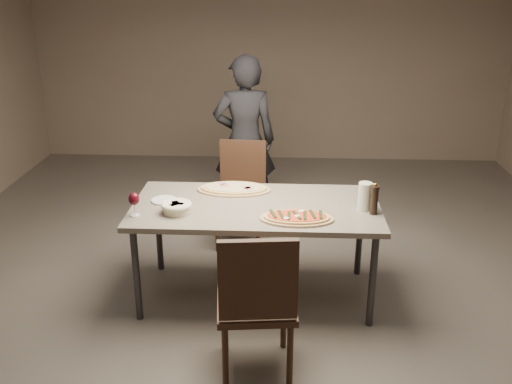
{
  "coord_description": "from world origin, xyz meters",
  "views": [
    {
      "loc": [
        0.19,
        -3.83,
        2.34
      ],
      "look_at": [
        0.0,
        0.0,
        0.85
      ],
      "focal_mm": 40.0,
      "sensor_mm": 36.0,
      "label": 1
    }
  ],
  "objects_px": {
    "pepper_mill_left": "(374,199)",
    "carafe": "(365,196)",
    "diner": "(245,141)",
    "dining_table": "(256,212)",
    "chair_far": "(241,187)",
    "chair_near": "(257,298)",
    "bread_basket": "(176,207)",
    "zucchini_pizza": "(297,218)",
    "ham_pizza": "(234,189)"
  },
  "relations": [
    {
      "from": "bread_basket",
      "to": "chair_far",
      "type": "height_order",
      "value": "chair_far"
    },
    {
      "from": "bread_basket",
      "to": "pepper_mill_left",
      "type": "distance_m",
      "value": 1.38
    },
    {
      "from": "bread_basket",
      "to": "chair_far",
      "type": "distance_m",
      "value": 1.23
    },
    {
      "from": "pepper_mill_left",
      "to": "carafe",
      "type": "relative_size",
      "value": 1.15
    },
    {
      "from": "carafe",
      "to": "chair_near",
      "type": "xyz_separation_m",
      "value": [
        -0.72,
        -0.91,
        -0.3
      ]
    },
    {
      "from": "ham_pizza",
      "to": "chair_near",
      "type": "distance_m",
      "value": 1.28
    },
    {
      "from": "pepper_mill_left",
      "to": "diner",
      "type": "bearing_deg",
      "value": 123.12
    },
    {
      "from": "diner",
      "to": "carafe",
      "type": "bearing_deg",
      "value": 115.73
    },
    {
      "from": "diner",
      "to": "dining_table",
      "type": "bearing_deg",
      "value": 89.94
    },
    {
      "from": "zucchini_pizza",
      "to": "bread_basket",
      "type": "xyz_separation_m",
      "value": [
        -0.84,
        0.08,
        0.03
      ]
    },
    {
      "from": "chair_near",
      "to": "ham_pizza",
      "type": "bearing_deg",
      "value": 94.92
    },
    {
      "from": "carafe",
      "to": "chair_far",
      "type": "xyz_separation_m",
      "value": [
        -0.95,
        1.01,
        -0.33
      ]
    },
    {
      "from": "ham_pizza",
      "to": "chair_near",
      "type": "xyz_separation_m",
      "value": [
        0.24,
        -1.24,
        -0.21
      ]
    },
    {
      "from": "dining_table",
      "to": "pepper_mill_left",
      "type": "height_order",
      "value": "pepper_mill_left"
    },
    {
      "from": "zucchini_pizza",
      "to": "chair_near",
      "type": "height_order",
      "value": "chair_near"
    },
    {
      "from": "ham_pizza",
      "to": "carafe",
      "type": "height_order",
      "value": "carafe"
    },
    {
      "from": "zucchini_pizza",
      "to": "chair_near",
      "type": "xyz_separation_m",
      "value": [
        -0.24,
        -0.7,
        -0.21
      ]
    },
    {
      "from": "dining_table",
      "to": "chair_near",
      "type": "xyz_separation_m",
      "value": [
        0.05,
        -0.96,
        -0.14
      ]
    },
    {
      "from": "carafe",
      "to": "chair_far",
      "type": "bearing_deg",
      "value": 133.32
    },
    {
      "from": "ham_pizza",
      "to": "chair_far",
      "type": "bearing_deg",
      "value": 102.77
    },
    {
      "from": "bread_basket",
      "to": "diner",
      "type": "relative_size",
      "value": 0.13
    },
    {
      "from": "carafe",
      "to": "diner",
      "type": "bearing_deg",
      "value": 123.02
    },
    {
      "from": "ham_pizza",
      "to": "chair_near",
      "type": "relative_size",
      "value": 0.58
    },
    {
      "from": "bread_basket",
      "to": "diner",
      "type": "height_order",
      "value": "diner"
    },
    {
      "from": "dining_table",
      "to": "chair_near",
      "type": "height_order",
      "value": "chair_near"
    },
    {
      "from": "chair_near",
      "to": "chair_far",
      "type": "height_order",
      "value": "chair_near"
    },
    {
      "from": "dining_table",
      "to": "zucchini_pizza",
      "type": "xyz_separation_m",
      "value": [
        0.29,
        -0.25,
        0.07
      ]
    },
    {
      "from": "dining_table",
      "to": "zucchini_pizza",
      "type": "bearing_deg",
      "value": -41.03
    },
    {
      "from": "ham_pizza",
      "to": "chair_far",
      "type": "height_order",
      "value": "chair_far"
    },
    {
      "from": "pepper_mill_left",
      "to": "chair_near",
      "type": "bearing_deg",
      "value": -133.1
    },
    {
      "from": "bread_basket",
      "to": "chair_near",
      "type": "relative_size",
      "value": 0.22
    },
    {
      "from": "pepper_mill_left",
      "to": "carafe",
      "type": "height_order",
      "value": "pepper_mill_left"
    },
    {
      "from": "dining_table",
      "to": "bread_basket",
      "type": "xyz_separation_m",
      "value": [
        -0.55,
        -0.18,
        0.1
      ]
    },
    {
      "from": "diner",
      "to": "chair_far",
      "type": "bearing_deg",
      "value": 82.75
    },
    {
      "from": "dining_table",
      "to": "bread_basket",
      "type": "bearing_deg",
      "value": -162.27
    },
    {
      "from": "ham_pizza",
      "to": "pepper_mill_left",
      "type": "xyz_separation_m",
      "value": [
        1.02,
        -0.41,
        0.09
      ]
    },
    {
      "from": "zucchini_pizza",
      "to": "chair_near",
      "type": "distance_m",
      "value": 0.77
    },
    {
      "from": "dining_table",
      "to": "pepper_mill_left",
      "type": "bearing_deg",
      "value": -8.61
    },
    {
      "from": "zucchini_pizza",
      "to": "ham_pizza",
      "type": "xyz_separation_m",
      "value": [
        -0.48,
        0.53,
        -0.0
      ]
    },
    {
      "from": "dining_table",
      "to": "carafe",
      "type": "distance_m",
      "value": 0.79
    },
    {
      "from": "zucchini_pizza",
      "to": "diner",
      "type": "height_order",
      "value": "diner"
    },
    {
      "from": "chair_near",
      "to": "diner",
      "type": "bearing_deg",
      "value": 89.61
    },
    {
      "from": "zucchini_pizza",
      "to": "pepper_mill_left",
      "type": "xyz_separation_m",
      "value": [
        0.54,
        0.13,
        0.09
      ]
    },
    {
      "from": "zucchini_pizza",
      "to": "diner",
      "type": "xyz_separation_m",
      "value": [
        -0.47,
        1.68,
        0.06
      ]
    },
    {
      "from": "zucchini_pizza",
      "to": "chair_far",
      "type": "distance_m",
      "value": 1.33
    },
    {
      "from": "chair_near",
      "to": "dining_table",
      "type": "bearing_deg",
      "value": 87.19
    },
    {
      "from": "dining_table",
      "to": "carafe",
      "type": "bearing_deg",
      "value": -3.42
    },
    {
      "from": "ham_pizza",
      "to": "chair_far",
      "type": "relative_size",
      "value": 0.62
    },
    {
      "from": "bread_basket",
      "to": "chair_far",
      "type": "relative_size",
      "value": 0.23
    },
    {
      "from": "pepper_mill_left",
      "to": "chair_near",
      "type": "relative_size",
      "value": 0.23
    }
  ]
}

